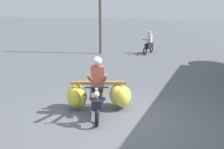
# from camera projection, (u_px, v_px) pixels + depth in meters

# --- Properties ---
(ground_plane) EXTENTS (120.00, 120.00, 0.00)m
(ground_plane) POSITION_uv_depth(u_px,v_px,m) (112.00, 120.00, 6.90)
(ground_plane) COLOR #56595E
(motorbike_main_loaded) EXTENTS (1.82, 2.05, 1.58)m
(motorbike_main_loaded) POSITION_uv_depth(u_px,v_px,m) (101.00, 94.00, 7.45)
(motorbike_main_loaded) COLOR black
(motorbike_main_loaded) RESTS_ON ground
(motorbike_distant_ahead_left) EXTENTS (0.50, 1.62, 1.40)m
(motorbike_distant_ahead_left) POSITION_uv_depth(u_px,v_px,m) (149.00, 44.00, 16.71)
(motorbike_distant_ahead_left) COLOR black
(motorbike_distant_ahead_left) RESTS_ON ground
(utility_pole) EXTENTS (0.18, 0.18, 6.03)m
(utility_pole) POSITION_uv_depth(u_px,v_px,m) (100.00, 3.00, 16.17)
(utility_pole) COLOR brown
(utility_pole) RESTS_ON ground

